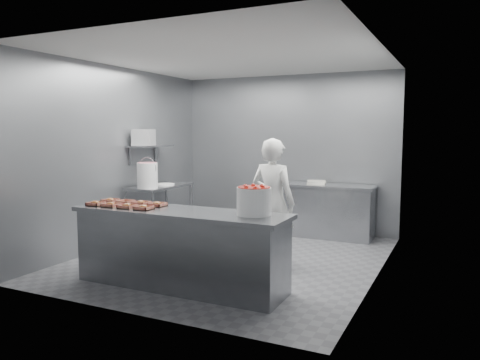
# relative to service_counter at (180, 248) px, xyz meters

# --- Properties ---
(floor) EXTENTS (4.50, 4.50, 0.00)m
(floor) POSITION_rel_service_counter_xyz_m (0.00, 1.35, -0.45)
(floor) COLOR #4C4C51
(floor) RESTS_ON ground
(ceiling) EXTENTS (4.50, 4.50, 0.00)m
(ceiling) POSITION_rel_service_counter_xyz_m (0.00, 1.35, 2.35)
(ceiling) COLOR white
(ceiling) RESTS_ON wall_back
(wall_back) EXTENTS (4.00, 0.04, 2.80)m
(wall_back) POSITION_rel_service_counter_xyz_m (0.00, 3.60, 0.95)
(wall_back) COLOR slate
(wall_back) RESTS_ON ground
(wall_left) EXTENTS (0.04, 4.50, 2.80)m
(wall_left) POSITION_rel_service_counter_xyz_m (-2.00, 1.35, 0.95)
(wall_left) COLOR slate
(wall_left) RESTS_ON ground
(wall_right) EXTENTS (0.04, 4.50, 2.80)m
(wall_right) POSITION_rel_service_counter_xyz_m (2.00, 1.35, 0.95)
(wall_right) COLOR slate
(wall_right) RESTS_ON ground
(service_counter) EXTENTS (2.60, 0.70, 0.90)m
(service_counter) POSITION_rel_service_counter_xyz_m (0.00, 0.00, 0.00)
(service_counter) COLOR slate
(service_counter) RESTS_ON ground
(prep_table) EXTENTS (0.60, 1.20, 0.90)m
(prep_table) POSITION_rel_service_counter_xyz_m (-1.65, 1.95, 0.14)
(prep_table) COLOR slate
(prep_table) RESTS_ON ground
(back_counter) EXTENTS (1.50, 0.60, 0.90)m
(back_counter) POSITION_rel_service_counter_xyz_m (0.90, 3.25, -0.00)
(back_counter) COLOR slate
(back_counter) RESTS_ON ground
(wall_shelf) EXTENTS (0.35, 0.90, 0.03)m
(wall_shelf) POSITION_rel_service_counter_xyz_m (-1.82, 1.95, 1.10)
(wall_shelf) COLOR slate
(wall_shelf) RESTS_ON wall_left
(tray_0) EXTENTS (0.19, 0.18, 0.06)m
(tray_0) POSITION_rel_service_counter_xyz_m (-1.12, -0.13, 0.47)
(tray_0) COLOR tan
(tray_0) RESTS_ON service_counter
(tray_1) EXTENTS (0.19, 0.18, 0.06)m
(tray_1) POSITION_rel_service_counter_xyz_m (-0.88, -0.13, 0.47)
(tray_1) COLOR tan
(tray_1) RESTS_ON service_counter
(tray_2) EXTENTS (0.19, 0.18, 0.06)m
(tray_2) POSITION_rel_service_counter_xyz_m (-0.64, -0.13, 0.47)
(tray_2) COLOR tan
(tray_2) RESTS_ON service_counter
(tray_3) EXTENTS (0.19, 0.18, 0.06)m
(tray_3) POSITION_rel_service_counter_xyz_m (-0.40, -0.13, 0.47)
(tray_3) COLOR tan
(tray_3) RESTS_ON service_counter
(tray_4) EXTENTS (0.19, 0.18, 0.06)m
(tray_4) POSITION_rel_service_counter_xyz_m (-1.12, 0.13, 0.47)
(tray_4) COLOR tan
(tray_4) RESTS_ON service_counter
(tray_5) EXTENTS (0.19, 0.18, 0.04)m
(tray_5) POSITION_rel_service_counter_xyz_m (-0.88, 0.13, 0.47)
(tray_5) COLOR tan
(tray_5) RESTS_ON service_counter
(tray_6) EXTENTS (0.19, 0.18, 0.06)m
(tray_6) POSITION_rel_service_counter_xyz_m (-0.64, 0.13, 0.47)
(tray_6) COLOR tan
(tray_6) RESTS_ON service_counter
(tray_7) EXTENTS (0.19, 0.18, 0.06)m
(tray_7) POSITION_rel_service_counter_xyz_m (-0.40, 0.13, 0.47)
(tray_7) COLOR tan
(tray_7) RESTS_ON service_counter
(worker) EXTENTS (0.67, 0.49, 1.71)m
(worker) POSITION_rel_service_counter_xyz_m (0.65, 1.26, 0.40)
(worker) COLOR white
(worker) RESTS_ON ground
(strawberry_tub) EXTENTS (0.37, 0.37, 0.31)m
(strawberry_tub) POSITION_rel_service_counter_xyz_m (0.89, 0.09, 0.61)
(strawberry_tub) COLOR white
(strawberry_tub) RESTS_ON service_counter
(glaze_bucket) EXTENTS (0.34, 0.32, 0.49)m
(glaze_bucket) POSITION_rel_service_counter_xyz_m (-1.57, 1.51, 0.66)
(glaze_bucket) COLOR white
(glaze_bucket) RESTS_ON prep_table
(bucket_lid) EXTENTS (0.41, 0.41, 0.02)m
(bucket_lid) POSITION_rel_service_counter_xyz_m (-1.57, 1.99, 0.46)
(bucket_lid) COLOR white
(bucket_lid) RESTS_ON prep_table
(rag) EXTENTS (0.16, 0.15, 0.02)m
(rag) POSITION_rel_service_counter_xyz_m (-1.68, 2.08, 0.46)
(rag) COLOR #CCB28C
(rag) RESTS_ON prep_table
(appliance) EXTENTS (0.41, 0.43, 0.26)m
(appliance) POSITION_rel_service_counter_xyz_m (-1.82, 1.77, 1.24)
(appliance) COLOR gray
(appliance) RESTS_ON wall_shelf
(paper_stack) EXTENTS (0.34, 0.27, 0.06)m
(paper_stack) POSITION_rel_service_counter_xyz_m (0.67, 3.25, 0.48)
(paper_stack) COLOR silver
(paper_stack) RESTS_ON back_counter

